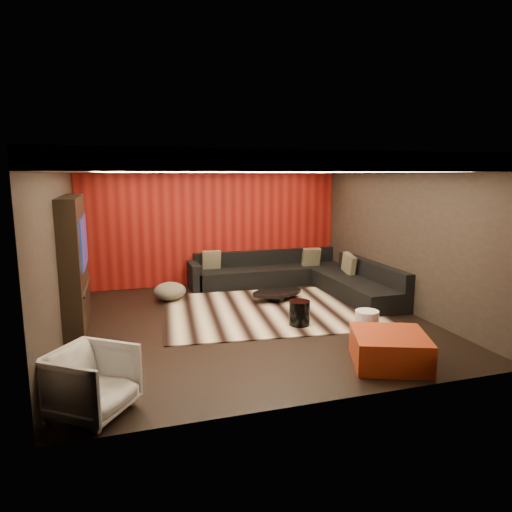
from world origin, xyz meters
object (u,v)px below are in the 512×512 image
object	(u,v)px
drum_stool	(299,313)
sectional_sofa	(300,278)
white_side_table	(367,325)
armchair	(91,382)
coffee_table	(277,296)
orange_ottoman	(389,349)

from	to	relation	value
drum_stool	sectional_sofa	distance (m)	2.54
white_side_table	sectional_sofa	xyz separation A→B (m)	(0.23, 3.22, 0.03)
white_side_table	armchair	xyz separation A→B (m)	(-4.01, -1.14, 0.14)
coffee_table	armchair	xyz separation A→B (m)	(-3.41, -3.60, 0.25)
orange_ottoman	sectional_sofa	bearing A→B (deg)	84.09
white_side_table	armchair	world-z (taller)	armchair
white_side_table	sectional_sofa	distance (m)	3.23
white_side_table	armchair	distance (m)	4.17
drum_stool	coffee_table	bearing A→B (deg)	83.99
coffee_table	drum_stool	size ratio (longest dim) A/B	2.64
orange_ottoman	coffee_table	bearing A→B (deg)	96.67
coffee_table	orange_ottoman	xyz separation A→B (m)	(0.40, -3.40, 0.10)
orange_ottoman	armchair	xyz separation A→B (m)	(-3.80, -0.20, 0.15)
white_side_table	orange_ottoman	distance (m)	0.96
armchair	sectional_sofa	bearing A→B (deg)	-8.15
drum_stool	white_side_table	distance (m)	1.17
drum_stool	white_side_table	world-z (taller)	white_side_table
white_side_table	orange_ottoman	size ratio (longest dim) A/B	0.47
orange_ottoman	armchair	size ratio (longest dim) A/B	1.20
white_side_table	drum_stool	bearing A→B (deg)	130.88
orange_ottoman	white_side_table	bearing A→B (deg)	77.73
drum_stool	armchair	bearing A→B (deg)	-147.98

